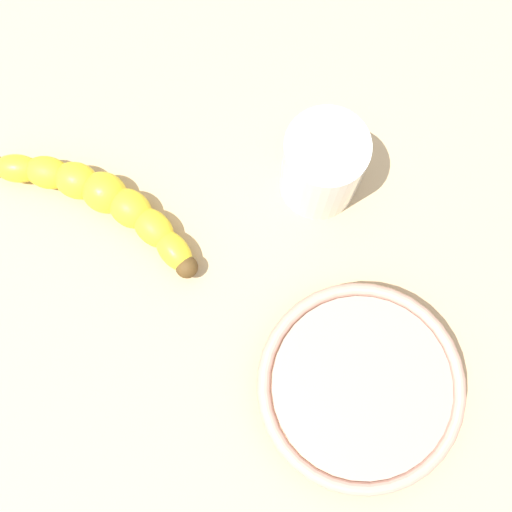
{
  "coord_description": "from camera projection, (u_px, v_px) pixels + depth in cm",
  "views": [
    {
      "loc": [
        0.13,
        15.72,
        60.37
      ],
      "look_at": [
        -5.23,
        4.37,
        5.0
      ],
      "focal_mm": 43.88,
      "sensor_mm": 36.0,
      "label": 1
    }
  ],
  "objects": [
    {
      "name": "wooden_tabletop",
      "position": [
        188.0,
        247.0,
        0.61
      ],
      "size": [
        120.0,
        120.0,
        3.0
      ],
      "primitive_type": "cube",
      "color": "tan",
      "rests_on": "ground"
    },
    {
      "name": "banana",
      "position": [
        102.0,
        199.0,
        0.58
      ],
      "size": [
        14.66,
        18.75,
        3.8
      ],
      "rotation": [
        0.0,
        0.0,
        5.35
      ],
      "color": "yellow",
      "rests_on": "wooden_tabletop"
    },
    {
      "name": "ceramic_bowl",
      "position": [
        361.0,
        385.0,
        0.54
      ],
      "size": [
        17.72,
        17.72,
        4.11
      ],
      "color": "tan",
      "rests_on": "wooden_tabletop"
    },
    {
      "name": "smoothie_glass",
      "position": [
        324.0,
        168.0,
        0.56
      ],
      "size": [
        7.29,
        7.29,
        9.38
      ],
      "color": "silver",
      "rests_on": "wooden_tabletop"
    }
  ]
}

